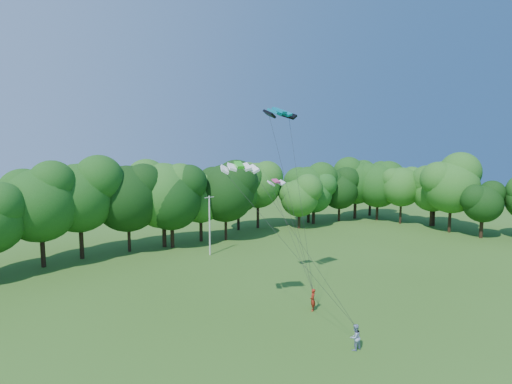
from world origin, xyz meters
TOP-DOWN VIEW (x-y plane):
  - ground at (0.00, 0.00)m, footprint 160.00×160.00m
  - utility_pole at (5.26, 29.09)m, footprint 1.50×0.32m
  - kite_flyer_left at (2.43, 9.05)m, footprint 0.81×0.80m
  - kite_flyer_right at (-0.20, 2.81)m, footprint 0.96×0.79m
  - kite_teal at (2.66, 13.53)m, footprint 3.15×1.52m
  - kite_green at (-3.38, 11.48)m, footprint 3.08×2.26m
  - kite_pink at (4.99, 16.46)m, footprint 1.90×1.17m
  - tree_back_center at (3.42, 35.56)m, footprint 8.89×8.89m
  - tree_back_east at (30.73, 34.71)m, footprint 7.05×7.05m
  - tree_flank_east at (45.33, 20.13)m, footprint 7.80×7.80m

SIDE VIEW (x-z plane):
  - ground at x=0.00m, z-range 0.00..0.00m
  - kite_flyer_right at x=-0.20m, z-range 0.00..1.79m
  - kite_flyer_left at x=2.43m, z-range 0.00..1.88m
  - utility_pole at x=5.26m, z-range 0.12..7.67m
  - tree_back_east at x=30.73m, z-range 1.27..11.53m
  - tree_flank_east at x=45.33m, z-range 1.41..12.76m
  - tree_back_center at x=3.42m, z-range 1.61..14.54m
  - kite_pink at x=4.99m, z-range 10.08..10.47m
  - kite_green at x=-3.38m, z-range 12.03..12.56m
  - kite_teal at x=2.66m, z-range 16.49..17.16m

